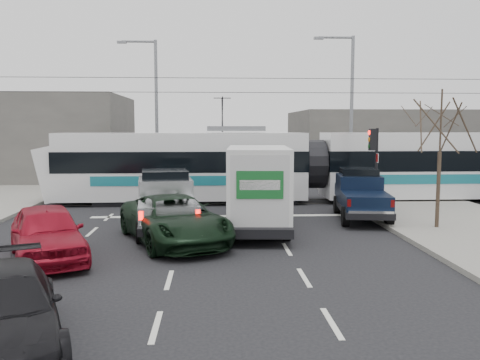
{
  "coord_description": "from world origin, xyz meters",
  "views": [
    {
      "loc": [
        -0.6,
        -15.41,
        3.81
      ],
      "look_at": [
        0.43,
        3.66,
        1.8
      ],
      "focal_mm": 38.0,
      "sensor_mm": 36.0,
      "label": 1
    }
  ],
  "objects": [
    {
      "name": "ground",
      "position": [
        0.0,
        0.0,
        0.0
      ],
      "size": [
        120.0,
        120.0,
        0.0
      ],
      "primitive_type": "plane",
      "color": "black",
      "rests_on": "ground"
    },
    {
      "name": "rails",
      "position": [
        0.0,
        10.0,
        0.01
      ],
      "size": [
        60.0,
        1.6,
        0.03
      ],
      "primitive_type": "cube",
      "color": "#33302D",
      "rests_on": "ground"
    },
    {
      "name": "building_left",
      "position": [
        -14.0,
        22.0,
        3.0
      ],
      "size": [
        14.0,
        10.0,
        6.0
      ],
      "primitive_type": "cube",
      "color": "slate",
      "rests_on": "ground"
    },
    {
      "name": "building_right",
      "position": [
        12.0,
        24.0,
        2.5
      ],
      "size": [
        12.0,
        10.0,
        5.0
      ],
      "primitive_type": "cube",
      "color": "slate",
      "rests_on": "ground"
    },
    {
      "name": "bare_tree",
      "position": [
        7.6,
        2.5,
        3.79
      ],
      "size": [
        2.4,
        2.4,
        5.0
      ],
      "color": "#47382B",
      "rests_on": "ground"
    },
    {
      "name": "traffic_signal",
      "position": [
        6.47,
        6.5,
        2.74
      ],
      "size": [
        0.44,
        0.44,
        3.6
      ],
      "color": "black",
      "rests_on": "ground"
    },
    {
      "name": "street_lamp_near",
      "position": [
        7.31,
        14.0,
        5.11
      ],
      "size": [
        2.38,
        0.25,
        9.0
      ],
      "color": "slate",
      "rests_on": "ground"
    },
    {
      "name": "street_lamp_far",
      "position": [
        -4.19,
        16.0,
        5.11
      ],
      "size": [
        2.38,
        0.25,
        9.0
      ],
      "color": "slate",
      "rests_on": "ground"
    },
    {
      "name": "catenary",
      "position": [
        0.0,
        10.0,
        3.88
      ],
      "size": [
        60.0,
        0.2,
        7.0
      ],
      "color": "black",
      "rests_on": "ground"
    },
    {
      "name": "tram",
      "position": [
        4.49,
        10.01,
        1.85
      ],
      "size": [
        25.58,
        2.76,
        5.22
      ],
      "rotation": [
        0.0,
        0.0,
        0.01
      ],
      "color": "silver",
      "rests_on": "ground"
    },
    {
      "name": "silver_pickup",
      "position": [
        -2.35,
        3.45,
        1.06
      ],
      "size": [
        2.75,
        6.1,
        2.14
      ],
      "rotation": [
        0.0,
        0.0,
        0.13
      ],
      "color": "black",
      "rests_on": "ground"
    },
    {
      "name": "box_truck",
      "position": [
        1.05,
        2.95,
        1.52
      ],
      "size": [
        2.52,
        6.29,
        3.08
      ],
      "rotation": [
        0.0,
        0.0,
        -0.07
      ],
      "color": "black",
      "rests_on": "ground"
    },
    {
      "name": "navy_pickup",
      "position": [
        5.54,
        5.24,
        1.01
      ],
      "size": [
        2.44,
        5.06,
        2.05
      ],
      "rotation": [
        0.0,
        0.0,
        -0.14
      ],
      "color": "black",
      "rests_on": "ground"
    },
    {
      "name": "green_car",
      "position": [
        -1.87,
        1.1,
        0.77
      ],
      "size": [
        4.45,
        6.11,
        1.54
      ],
      "primitive_type": "imported",
      "rotation": [
        0.0,
        0.0,
        0.38
      ],
      "color": "black",
      "rests_on": "ground"
    },
    {
      "name": "red_car",
      "position": [
        -5.35,
        -0.86,
        0.79
      ],
      "size": [
        3.54,
        4.99,
        1.58
      ],
      "primitive_type": "imported",
      "rotation": [
        0.0,
        0.0,
        0.4
      ],
      "color": "maroon",
      "rests_on": "ground"
    },
    {
      "name": "dark_car",
      "position": [
        -4.22,
        -6.84,
        0.68
      ],
      "size": [
        3.53,
        5.06,
        1.36
      ],
      "primitive_type": "imported",
      "rotation": [
        0.0,
        0.0,
        0.38
      ],
      "color": "black",
      "rests_on": "ground"
    }
  ]
}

